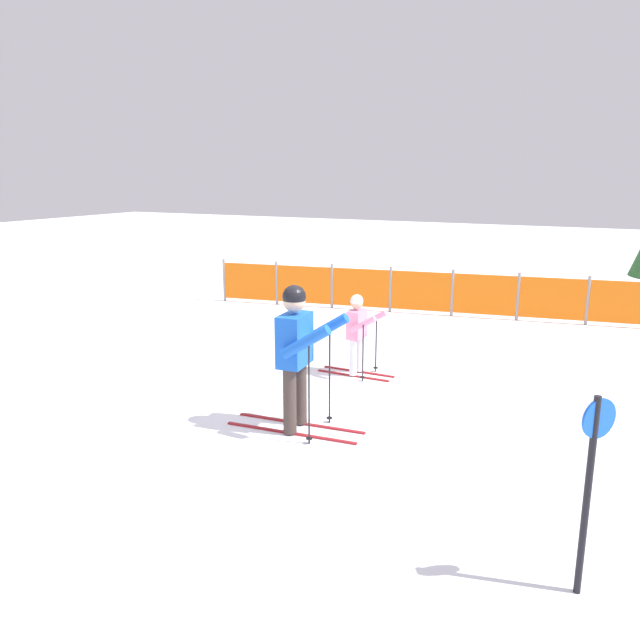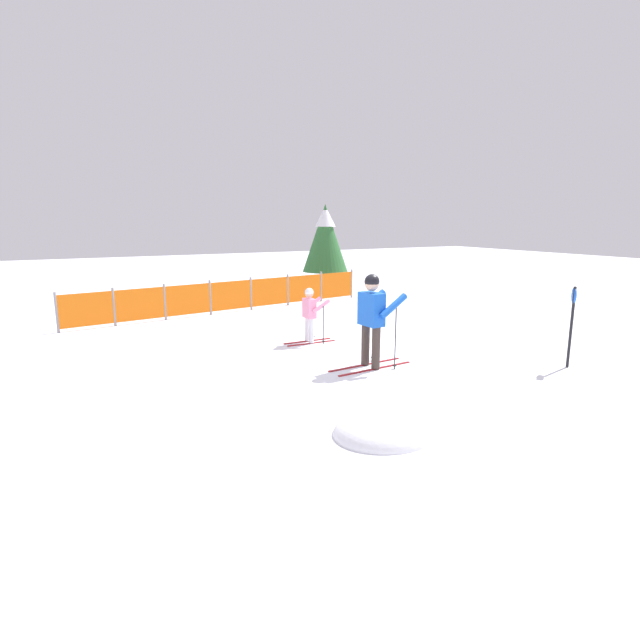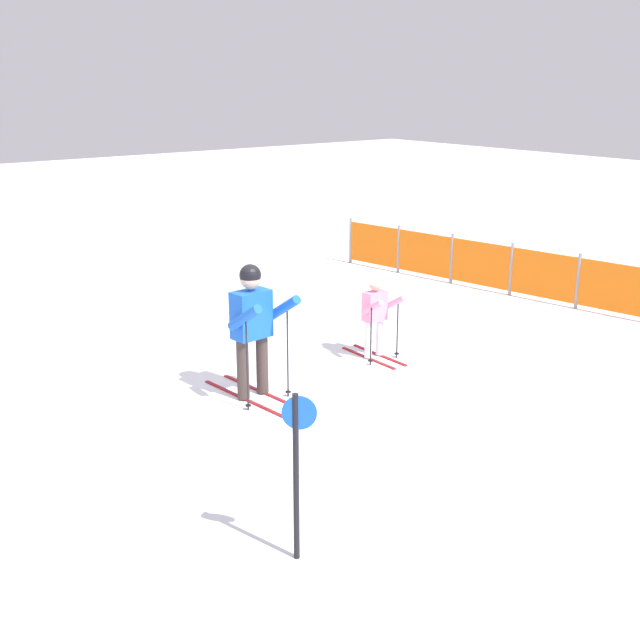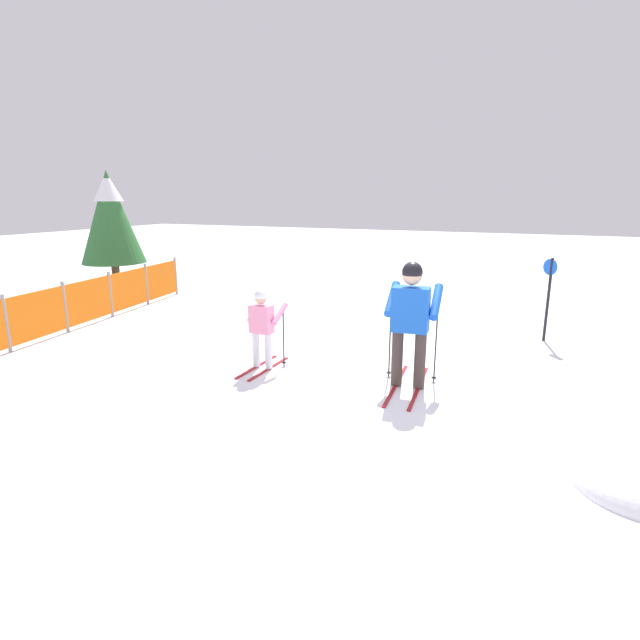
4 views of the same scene
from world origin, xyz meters
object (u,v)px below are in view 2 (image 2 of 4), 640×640
Objects in this scene: skier_adult at (373,312)px; skier_child at (310,311)px; safety_fence at (231,295)px; trail_marker at (572,318)px; conifer_far at (325,237)px.

skier_child is (-0.16, 2.14, -0.31)m from skier_adult.
trail_marker is at bearing -65.67° from safety_fence.
conifer_far is (4.66, 2.98, 1.48)m from safety_fence.
skier_adult reaches higher than skier_child.
skier_adult is 1.15× the size of trail_marker.
conifer_far reaches higher than skier_adult.
conifer_far is at bearing 32.56° from safety_fence.
conifer_far is 11.16m from trail_marker.
skier_adult reaches higher than safety_fence.
skier_adult is at bearing -113.70° from conifer_far.
skier_child is 0.38× the size of conifer_far.
conifer_far reaches higher than trail_marker.
conifer_far reaches higher than skier_child.
skier_child reaches higher than safety_fence.
skier_adult reaches higher than trail_marker.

